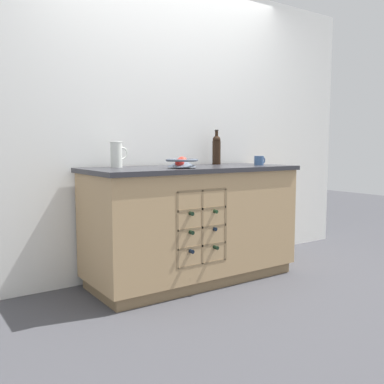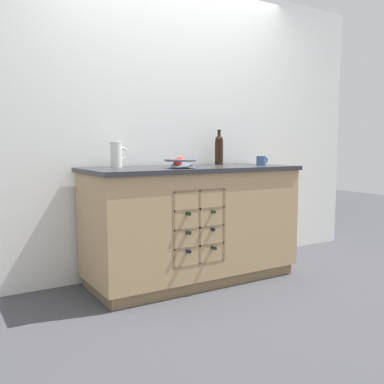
# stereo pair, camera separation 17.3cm
# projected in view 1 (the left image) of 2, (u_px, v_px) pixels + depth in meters

# --- Properties ---
(ground_plane) EXTENTS (14.00, 14.00, 0.00)m
(ground_plane) POSITION_uv_depth(u_px,v_px,m) (192.00, 279.00, 3.55)
(ground_plane) COLOR #424247
(back_wall) EXTENTS (4.40, 0.06, 2.55)m
(back_wall) POSITION_uv_depth(u_px,v_px,m) (166.00, 126.00, 3.75)
(back_wall) COLOR white
(back_wall) RESTS_ON ground_plane
(kitchen_island) EXTENTS (1.74, 0.74, 0.93)m
(kitchen_island) POSITION_uv_depth(u_px,v_px,m) (192.00, 223.00, 3.49)
(kitchen_island) COLOR olive
(kitchen_island) RESTS_ON ground_plane
(fruit_bowl) EXTENTS (0.24, 0.24, 0.09)m
(fruit_bowl) POSITION_uv_depth(u_px,v_px,m) (182.00, 162.00, 3.20)
(fruit_bowl) COLOR #4C5666
(fruit_bowl) RESTS_ON kitchen_island
(white_pitcher) EXTENTS (0.15, 0.10, 0.20)m
(white_pitcher) POSITION_uv_depth(u_px,v_px,m) (117.00, 154.00, 3.30)
(white_pitcher) COLOR silver
(white_pitcher) RESTS_ON kitchen_island
(ceramic_mug) EXTENTS (0.12, 0.08, 0.08)m
(ceramic_mug) POSITION_uv_depth(u_px,v_px,m) (259.00, 161.00, 3.73)
(ceramic_mug) COLOR #385684
(ceramic_mug) RESTS_ON kitchen_island
(standing_wine_bottle) EXTENTS (0.08, 0.08, 0.31)m
(standing_wine_bottle) POSITION_uv_depth(u_px,v_px,m) (216.00, 149.00, 3.87)
(standing_wine_bottle) COLOR black
(standing_wine_bottle) RESTS_ON kitchen_island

